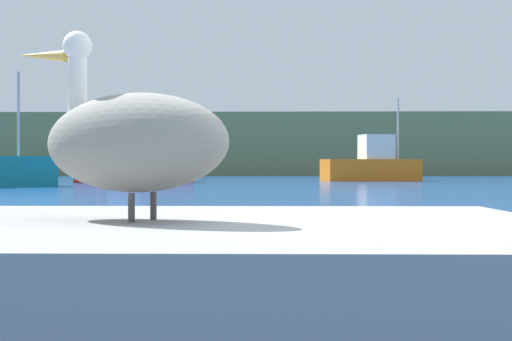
% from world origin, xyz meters
% --- Properties ---
extents(hillside_backdrop, '(140.00, 13.00, 6.39)m').
position_xyz_m(hillside_backdrop, '(0.00, 75.22, 3.20)').
color(hillside_backdrop, '#6B7A51').
rests_on(hillside_backdrop, ground).
extents(pier_dock, '(3.86, 2.52, 0.58)m').
position_xyz_m(pier_dock, '(-1.47, -0.10, 0.29)').
color(pier_dock, gray).
rests_on(pier_dock, ground).
extents(pelican, '(1.21, 0.86, 0.90)m').
position_xyz_m(pelican, '(-1.48, -0.09, 0.95)').
color(pelican, gray).
rests_on(pelican, pier_dock).
extents(fishing_boat_red, '(6.66, 3.18, 4.38)m').
position_xyz_m(fishing_boat_red, '(-8.52, 36.44, 0.80)').
color(fishing_boat_red, red).
rests_on(fishing_boat_red, ground).
extents(fishing_boat_orange, '(6.23, 3.36, 5.10)m').
position_xyz_m(fishing_boat_orange, '(5.36, 40.94, 0.98)').
color(fishing_boat_orange, orange).
rests_on(fishing_boat_orange, ground).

